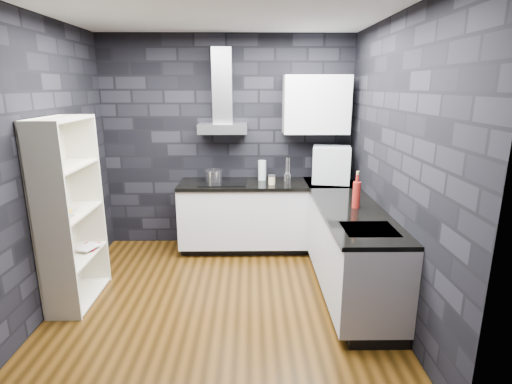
{
  "coord_description": "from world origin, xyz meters",
  "views": [
    {
      "loc": [
        0.3,
        -3.57,
        2.07
      ],
      "look_at": [
        0.35,
        0.45,
        1.0
      ],
      "focal_mm": 28.0,
      "sensor_mm": 36.0,
      "label": 1
    }
  ],
  "objects_px": {
    "pot": "(214,176)",
    "storage_jar": "(272,180)",
    "glass_vase": "(262,170)",
    "fruit_bowl": "(65,213)",
    "appliance_garage": "(331,165)",
    "red_bottle": "(356,195)",
    "utensil_crock": "(287,178)",
    "bookshelf": "(70,213)"
  },
  "relations": [
    {
      "from": "pot",
      "to": "storage_jar",
      "type": "bearing_deg",
      "value": -11.29
    },
    {
      "from": "glass_vase",
      "to": "fruit_bowl",
      "type": "relative_size",
      "value": 1.18
    },
    {
      "from": "appliance_garage",
      "to": "red_bottle",
      "type": "bearing_deg",
      "value": -77.12
    },
    {
      "from": "glass_vase",
      "to": "storage_jar",
      "type": "bearing_deg",
      "value": -66.29
    },
    {
      "from": "utensil_crock",
      "to": "appliance_garage",
      "type": "height_order",
      "value": "appliance_garage"
    },
    {
      "from": "glass_vase",
      "to": "red_bottle",
      "type": "bearing_deg",
      "value": -53.85
    },
    {
      "from": "glass_vase",
      "to": "appliance_garage",
      "type": "height_order",
      "value": "appliance_garage"
    },
    {
      "from": "pot",
      "to": "red_bottle",
      "type": "distance_m",
      "value": 1.88
    },
    {
      "from": "pot",
      "to": "utensil_crock",
      "type": "bearing_deg",
      "value": -4.59
    },
    {
      "from": "pot",
      "to": "glass_vase",
      "type": "relative_size",
      "value": 0.83
    },
    {
      "from": "appliance_garage",
      "to": "storage_jar",
      "type": "bearing_deg",
      "value": -161.29
    },
    {
      "from": "glass_vase",
      "to": "utensil_crock",
      "type": "xyz_separation_m",
      "value": [
        0.31,
        -0.18,
        -0.07
      ]
    },
    {
      "from": "appliance_garage",
      "to": "utensil_crock",
      "type": "bearing_deg",
      "value": -165.7
    },
    {
      "from": "pot",
      "to": "glass_vase",
      "type": "distance_m",
      "value": 0.62
    },
    {
      "from": "pot",
      "to": "storage_jar",
      "type": "xyz_separation_m",
      "value": [
        0.72,
        -0.14,
        -0.02
      ]
    },
    {
      "from": "pot",
      "to": "bookshelf",
      "type": "xyz_separation_m",
      "value": [
        -1.25,
        -1.27,
        -0.07
      ]
    },
    {
      "from": "pot",
      "to": "utensil_crock",
      "type": "xyz_separation_m",
      "value": [
        0.92,
        -0.07,
        -0.02
      ]
    },
    {
      "from": "red_bottle",
      "to": "bookshelf",
      "type": "height_order",
      "value": "bookshelf"
    },
    {
      "from": "glass_vase",
      "to": "storage_jar",
      "type": "xyz_separation_m",
      "value": [
        0.11,
        -0.25,
        -0.07
      ]
    },
    {
      "from": "utensil_crock",
      "to": "fruit_bowl",
      "type": "xyz_separation_m",
      "value": [
        -2.17,
        -1.31,
        -0.02
      ]
    },
    {
      "from": "bookshelf",
      "to": "utensil_crock",
      "type": "bearing_deg",
      "value": 22.37
    },
    {
      "from": "fruit_bowl",
      "to": "utensil_crock",
      "type": "bearing_deg",
      "value": 31.05
    },
    {
      "from": "red_bottle",
      "to": "bookshelf",
      "type": "xyz_separation_m",
      "value": [
        -2.76,
        -0.15,
        -0.13
      ]
    },
    {
      "from": "utensil_crock",
      "to": "bookshelf",
      "type": "distance_m",
      "value": 2.48
    },
    {
      "from": "storage_jar",
      "to": "bookshelf",
      "type": "xyz_separation_m",
      "value": [
        -1.97,
        -1.13,
        -0.05
      ]
    },
    {
      "from": "red_bottle",
      "to": "fruit_bowl",
      "type": "xyz_separation_m",
      "value": [
        -2.76,
        -0.26,
        -0.09
      ]
    },
    {
      "from": "utensil_crock",
      "to": "appliance_garage",
      "type": "distance_m",
      "value": 0.57
    },
    {
      "from": "pot",
      "to": "red_bottle",
      "type": "bearing_deg",
      "value": -36.55
    },
    {
      "from": "storage_jar",
      "to": "fruit_bowl",
      "type": "relative_size",
      "value": 0.48
    },
    {
      "from": "appliance_garage",
      "to": "fruit_bowl",
      "type": "relative_size",
      "value": 2.12
    },
    {
      "from": "storage_jar",
      "to": "bookshelf",
      "type": "distance_m",
      "value": 2.27
    },
    {
      "from": "storage_jar",
      "to": "utensil_crock",
      "type": "bearing_deg",
      "value": 19.67
    },
    {
      "from": "utensil_crock",
      "to": "fruit_bowl",
      "type": "height_order",
      "value": "utensil_crock"
    },
    {
      "from": "appliance_garage",
      "to": "red_bottle",
      "type": "height_order",
      "value": "appliance_garage"
    },
    {
      "from": "appliance_garage",
      "to": "bookshelf",
      "type": "bearing_deg",
      "value": -145.0
    },
    {
      "from": "utensil_crock",
      "to": "bookshelf",
      "type": "bearing_deg",
      "value": -151.14
    },
    {
      "from": "glass_vase",
      "to": "appliance_garage",
      "type": "xyz_separation_m",
      "value": [
        0.85,
        -0.15,
        0.1
      ]
    },
    {
      "from": "bookshelf",
      "to": "appliance_garage",
      "type": "bearing_deg",
      "value": 17.89
    },
    {
      "from": "pot",
      "to": "storage_jar",
      "type": "relative_size",
      "value": 2.05
    },
    {
      "from": "pot",
      "to": "bookshelf",
      "type": "relative_size",
      "value": 0.12
    },
    {
      "from": "appliance_garage",
      "to": "red_bottle",
      "type": "xyz_separation_m",
      "value": [
        0.04,
        -1.08,
        -0.09
      ]
    },
    {
      "from": "fruit_bowl",
      "to": "storage_jar",
      "type": "bearing_deg",
      "value": 32.07
    }
  ]
}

